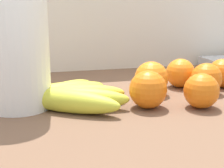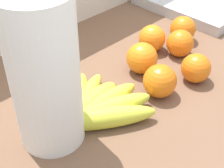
# 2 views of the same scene
# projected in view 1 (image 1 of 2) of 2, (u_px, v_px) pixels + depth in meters

# --- Properties ---
(wall_back) EXTENTS (2.11, 0.06, 1.30)m
(wall_back) POSITION_uv_depth(u_px,v_px,m) (110.00, 148.00, 1.03)
(wall_back) COLOR silver
(wall_back) RESTS_ON ground
(banana_bunch) EXTENTS (0.21, 0.22, 0.04)m
(banana_bunch) POSITION_uv_depth(u_px,v_px,m) (67.00, 96.00, 0.60)
(banana_bunch) COLOR gold
(banana_bunch) RESTS_ON counter
(orange_far_right) EXTENTS (0.07, 0.07, 0.07)m
(orange_far_right) POSITION_uv_depth(u_px,v_px,m) (151.00, 78.00, 0.67)
(orange_far_right) COLOR orange
(orange_far_right) RESTS_ON counter
(orange_center) EXTENTS (0.07, 0.07, 0.07)m
(orange_center) POSITION_uv_depth(u_px,v_px,m) (223.00, 73.00, 0.73)
(orange_center) COLOR orange
(orange_center) RESTS_ON counter
(orange_back_left) EXTENTS (0.07, 0.07, 0.07)m
(orange_back_left) POSITION_uv_depth(u_px,v_px,m) (208.00, 79.00, 0.67)
(orange_back_left) COLOR orange
(orange_back_left) RESTS_ON counter
(orange_back_right) EXTENTS (0.06, 0.06, 0.06)m
(orange_back_right) POSITION_uv_depth(u_px,v_px,m) (201.00, 91.00, 0.58)
(orange_back_right) COLOR orange
(orange_back_right) RESTS_ON counter
(orange_right) EXTENTS (0.07, 0.07, 0.07)m
(orange_right) POSITION_uv_depth(u_px,v_px,m) (148.00, 90.00, 0.58)
(orange_right) COLOR orange
(orange_right) RESTS_ON counter
(orange_front) EXTENTS (0.07, 0.07, 0.07)m
(orange_front) POSITION_uv_depth(u_px,v_px,m) (180.00, 73.00, 0.73)
(orange_front) COLOR orange
(orange_front) RESTS_ON counter
(paper_towel_roll) EXTENTS (0.11, 0.11, 0.30)m
(paper_towel_roll) POSITION_uv_depth(u_px,v_px,m) (15.00, 33.00, 0.56)
(paper_towel_roll) COLOR white
(paper_towel_roll) RESTS_ON counter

